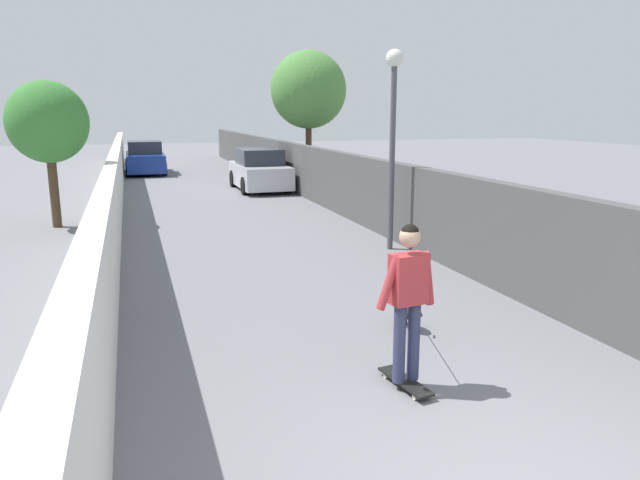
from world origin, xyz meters
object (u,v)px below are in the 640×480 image
(skateboard, at_px, (405,381))
(car_near, at_px, (259,171))
(person_skateboarder, at_px, (408,291))
(tree_left_near, at_px, (48,123))
(lamp_post, at_px, (393,114))
(car_far, at_px, (145,158))
(dog, at_px, (406,310))
(tree_right_mid, at_px, (308,90))

(skateboard, distance_m, car_near, 16.73)
(person_skateboarder, relative_size, car_near, 0.43)
(tree_left_near, distance_m, lamp_post, 8.61)
(skateboard, height_order, car_near, car_near)
(skateboard, height_order, car_far, car_far)
(lamp_post, xyz_separation_m, dog, (-4.48, 1.78, -2.57))
(tree_left_near, relative_size, car_far, 0.89)
(tree_right_mid, xyz_separation_m, car_far, (7.20, 5.96, -2.98))
(tree_left_near, bearing_deg, tree_right_mid, -54.88)
(tree_right_mid, height_order, dog, tree_right_mid)
(tree_right_mid, height_order, lamp_post, tree_right_mid)
(skateboard, bearing_deg, dog, -26.09)
(car_near, distance_m, car_far, 8.49)
(lamp_post, height_order, skateboard, lamp_post)
(tree_left_near, height_order, car_far, tree_left_near)
(dog, bearing_deg, tree_right_mid, -11.84)
(lamp_post, xyz_separation_m, car_near, (10.54, 0.60, -2.13))
(lamp_post, distance_m, car_near, 10.77)
(tree_left_near, xyz_separation_m, tree_right_mid, (6.00, -8.53, 1.07))
(person_skateboarder, xyz_separation_m, car_near, (16.60, -1.96, -0.37))
(tree_right_mid, relative_size, car_far, 1.26)
(skateboard, bearing_deg, lamp_post, -22.88)
(lamp_post, height_order, dog, lamp_post)
(tree_right_mid, distance_m, skateboard, 17.77)
(dog, distance_m, car_near, 15.07)
(car_near, bearing_deg, car_far, 27.52)
(tree_right_mid, distance_m, lamp_post, 11.00)
(tree_right_mid, bearing_deg, car_far, 39.62)
(tree_right_mid, bearing_deg, person_skateboarder, 166.73)
(tree_right_mid, bearing_deg, dog, 168.16)
(tree_left_near, distance_m, tree_right_mid, 10.48)
(car_far, bearing_deg, tree_left_near, 168.96)
(dog, bearing_deg, car_far, 6.92)
(skateboard, bearing_deg, car_near, -6.73)
(tree_right_mid, relative_size, dog, 2.72)
(skateboard, relative_size, dog, 0.43)
(person_skateboarder, bearing_deg, car_near, -6.73)
(tree_right_mid, bearing_deg, car_near, 99.26)
(tree_left_near, bearing_deg, lamp_post, -124.46)
(dog, bearing_deg, skateboard, 153.91)
(tree_left_near, xyz_separation_m, person_skateboarder, (-10.93, -4.54, -1.54))
(lamp_post, distance_m, car_far, 18.75)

